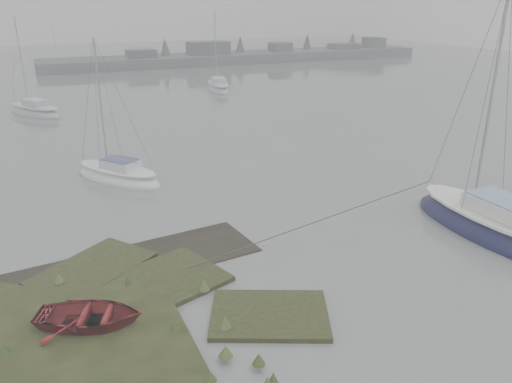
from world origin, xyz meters
name	(u,v)px	position (x,y,z in m)	size (l,w,h in m)	color
ground	(102,117)	(0.00, 30.00, 0.00)	(160.00, 160.00, 0.00)	slate
far_shoreline	(248,56)	(26.84, 61.90, 0.85)	(60.00, 8.00, 4.15)	#4C4F51
sailboat_main	(491,226)	(11.21, 0.98, 0.34)	(2.58, 7.69, 10.83)	#0D0F35
sailboat_white	(118,176)	(-1.48, 13.84, 0.24)	(4.71, 5.60, 7.85)	white
sailboat_far_a	(35,112)	(-4.95, 33.31, 0.26)	(4.95, 6.15, 8.53)	#9EA2A6
sailboat_far_b	(218,88)	(13.27, 38.58, 0.27)	(2.98, 6.46, 8.78)	#B2B8BC
sailboat_far_c	(63,68)	(-0.41, 63.92, 0.22)	(5.12, 2.26, 6.98)	#9EA3A7
dinghy	(89,315)	(-4.49, 1.00, 0.53)	(2.15, 3.01, 0.62)	maroon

